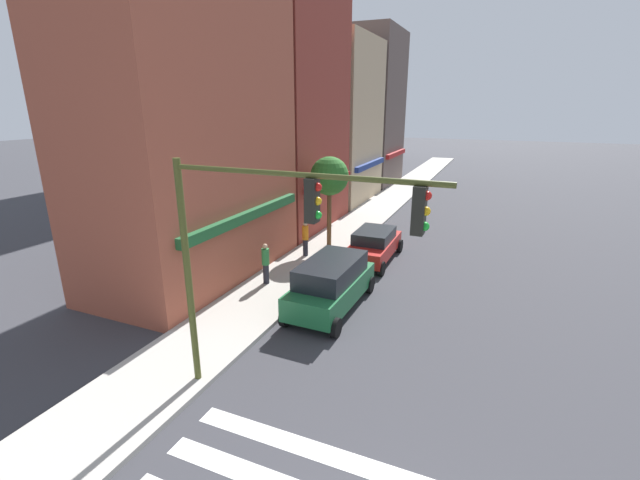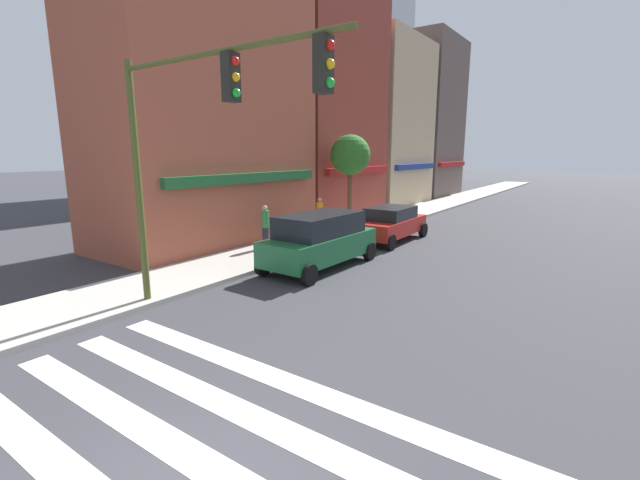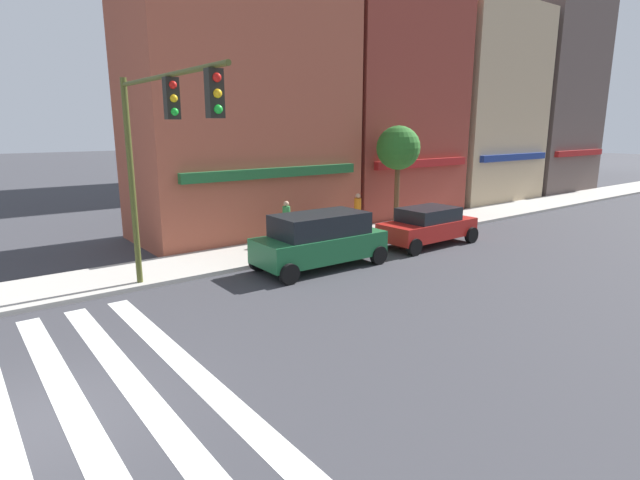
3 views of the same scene
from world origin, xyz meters
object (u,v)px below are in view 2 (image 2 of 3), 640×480
Objects in this scene: suv_green at (320,239)px; pedestrian_orange_vest at (320,215)px; street_tree at (350,156)px; pedestrian_green_top at (265,226)px; traffic_signal at (196,127)px; sedan_red at (390,223)px.

suv_green reaches higher than pedestrian_orange_vest.
pedestrian_green_top is at bearing 175.10° from street_tree.
traffic_signal is 1.36× the size of street_tree.
sedan_red is at bearing -103.42° from pedestrian_orange_vest.
street_tree is at bearing 15.73° from traffic_signal.
traffic_signal reaches higher than sedan_red.
suv_green is 1.07× the size of sedan_red.
traffic_signal reaches higher than street_tree.
pedestrian_orange_vest is (4.66, 3.26, 0.04)m from suv_green.
street_tree is (6.69, 2.80, 2.84)m from suv_green.
suv_green is 5.69m from pedestrian_orange_vest.
traffic_signal is 3.68× the size of pedestrian_orange_vest.
pedestrian_orange_vest is (-1.04, 3.26, 0.23)m from sedan_red.
street_tree is (0.99, 2.80, 3.03)m from sedan_red.
pedestrian_green_top is at bearing 31.44° from traffic_signal.
suv_green is at bearing 179.22° from sedan_red.
street_tree reaches higher than sedan_red.
traffic_signal is at bearing -171.70° from suv_green.
street_tree is (5.89, -0.50, 2.80)m from pedestrian_green_top.
traffic_signal is 3.68× the size of pedestrian_green_top.
suv_green is at bearing -176.08° from pedestrian_orange_vest.
traffic_signal is 8.46m from pedestrian_green_top.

